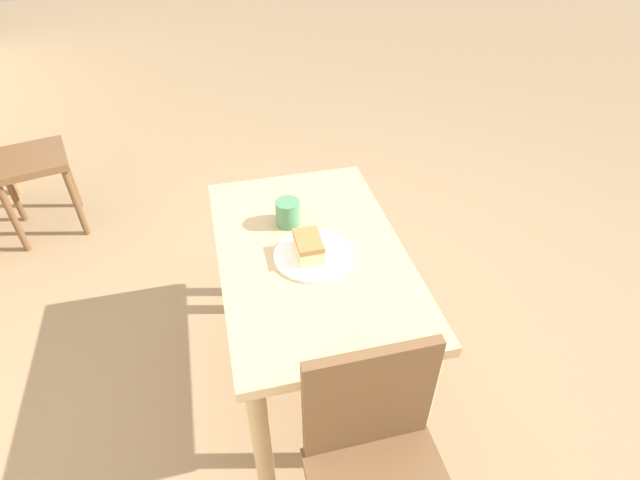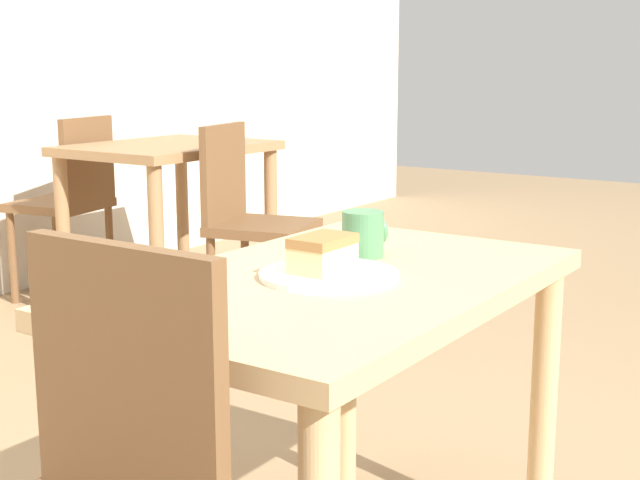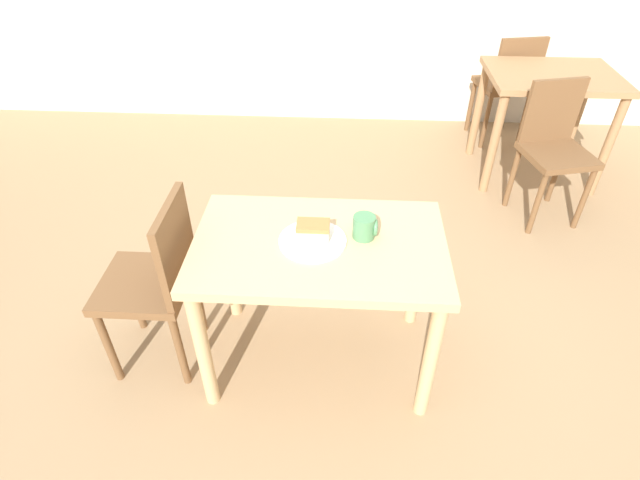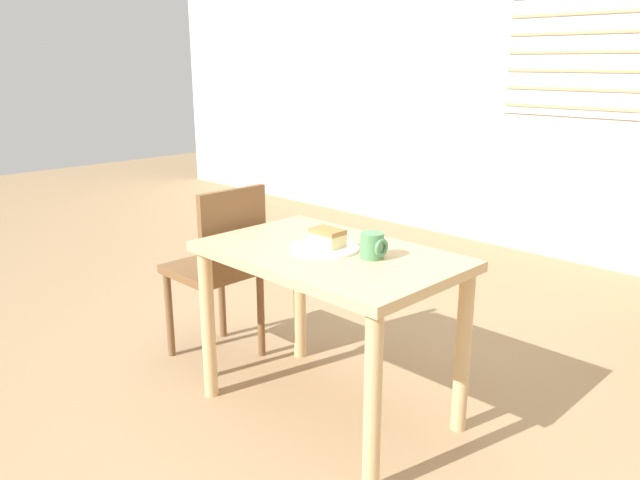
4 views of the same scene
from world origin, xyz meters
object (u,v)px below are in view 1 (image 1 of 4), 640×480
(dining_table_near, at_px, (312,276))
(cake_slice, at_px, (309,246))
(plate, at_px, (313,255))
(coffee_mug, at_px, (288,212))
(chair_far_corner, at_px, (13,158))
(chair_near_window, at_px, (378,475))

(dining_table_near, distance_m, cake_slice, 0.16)
(plate, xyz_separation_m, coffee_mug, (0.21, 0.05, 0.04))
(chair_far_corner, distance_m, cake_slice, 1.93)
(plate, bearing_deg, coffee_mug, 12.69)
(chair_far_corner, distance_m, coffee_mug, 1.76)
(cake_slice, relative_size, coffee_mug, 1.32)
(dining_table_near, xyz_separation_m, coffee_mug, (0.18, 0.05, 0.16))
(plate, height_order, cake_slice, cake_slice)
(chair_far_corner, relative_size, cake_slice, 6.66)
(cake_slice, bearing_deg, chair_near_window, -176.84)
(dining_table_near, relative_size, cake_slice, 7.81)
(chair_near_window, height_order, chair_far_corner, same)
(dining_table_near, distance_m, coffee_mug, 0.25)
(dining_table_near, bearing_deg, coffee_mug, 14.75)
(chair_far_corner, height_order, cake_slice, chair_far_corner)
(plate, bearing_deg, cake_slice, 85.42)
(chair_near_window, bearing_deg, chair_far_corner, 122.83)
(dining_table_near, height_order, coffee_mug, coffee_mug)
(chair_far_corner, xyz_separation_m, plate, (-1.40, -1.31, 0.22))
(plate, bearing_deg, chair_near_window, -178.08)
(dining_table_near, bearing_deg, plate, 178.04)
(cake_slice, bearing_deg, coffee_mug, 8.83)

